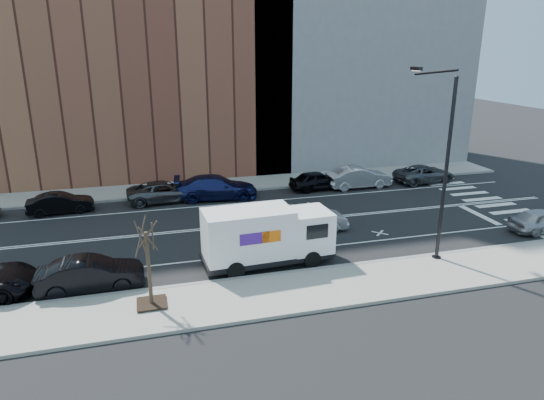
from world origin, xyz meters
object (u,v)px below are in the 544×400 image
driving_sedan (308,219)px  near_parked_front (542,220)px  far_parked_b (60,203)px  fedex_van (267,235)px

driving_sedan → near_parked_front: bearing=-105.6°
near_parked_front → far_parked_b: bearing=66.4°
near_parked_front → driving_sedan: bearing=72.8°
fedex_van → far_parked_b: fedex_van is taller
far_parked_b → near_parked_front: 29.45m
driving_sedan → fedex_van: bearing=136.4°
near_parked_front → fedex_van: bearing=88.4°
fedex_van → driving_sedan: fedex_van is taller
fedex_van → near_parked_front: bearing=-2.6°
fedex_van → far_parked_b: (-10.84, 10.96, -0.86)m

